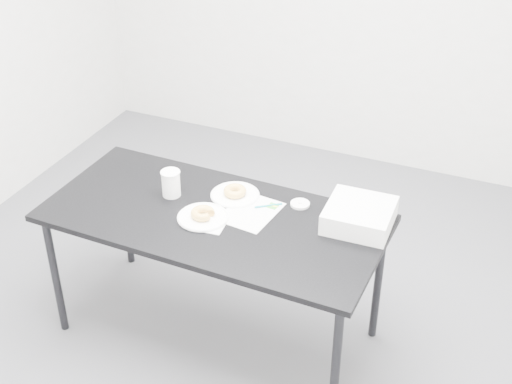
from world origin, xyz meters
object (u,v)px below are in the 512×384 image
at_px(plate_near, 203,217).
at_px(donut_near, 203,213).
at_px(coffee_cup, 171,183).
at_px(bakery_box, 359,215).
at_px(donut_far, 235,191).
at_px(pen, 268,205).
at_px(scorecard, 251,212).
at_px(table, 214,225).
at_px(plate_far, 235,195).

relative_size(plate_near, donut_near, 2.13).
relative_size(coffee_cup, bakery_box, 0.45).
bearing_deg(bakery_box, donut_far, 178.07).
height_order(pen, donut_near, donut_near).
xyz_separation_m(scorecard, bakery_box, (0.52, 0.11, 0.05)).
xyz_separation_m(table, coffee_cup, (-0.28, 0.08, 0.13)).
bearing_deg(plate_near, coffee_cup, 152.53).
distance_m(coffee_cup, bakery_box, 0.96).
relative_size(table, scorecard, 5.60).
relative_size(plate_near, donut_far, 2.14).
bearing_deg(plate_near, donut_far, 76.96).
height_order(donut_near, bakery_box, bakery_box).
height_order(table, donut_far, donut_far).
bearing_deg(plate_near, scorecard, 36.26).
bearing_deg(plate_near, bakery_box, 19.17).
height_order(coffee_cup, bakery_box, coffee_cup).
distance_m(plate_far, donut_far, 0.02).
bearing_deg(donut_near, bakery_box, 19.17).
height_order(table, coffee_cup, coffee_cup).
height_order(plate_near, plate_far, plate_near).
xyz_separation_m(table, bakery_box, (0.68, 0.21, 0.11)).
height_order(donut_near, coffee_cup, coffee_cup).
xyz_separation_m(table, plate_near, (-0.04, -0.04, 0.06)).
distance_m(table, scorecard, 0.20).
xyz_separation_m(donut_near, donut_far, (0.06, 0.25, -0.00)).
bearing_deg(coffee_cup, scorecard, 2.05).
bearing_deg(bakery_box, donut_near, -162.64).
bearing_deg(scorecard, bakery_box, 18.29).
bearing_deg(bakery_box, pen, -178.27).
bearing_deg(plate_far, coffee_cup, -157.62).
bearing_deg(donut_near, scorecard, 36.26).
distance_m(plate_far, coffee_cup, 0.33).
height_order(scorecard, coffee_cup, coffee_cup).
bearing_deg(pen, plate_near, -175.55).
xyz_separation_m(plate_near, bakery_box, (0.71, 0.25, 0.05)).
bearing_deg(table, plate_near, -128.95).
bearing_deg(plate_near, pen, 40.72).
xyz_separation_m(scorecard, donut_far, (-0.14, 0.11, 0.03)).
distance_m(pen, coffee_cup, 0.51).
bearing_deg(donut_far, plate_far, 0.00).
height_order(scorecard, donut_far, donut_far).
bearing_deg(donut_near, plate_far, 76.96).
bearing_deg(coffee_cup, donut_near, -27.47).
relative_size(pen, bakery_box, 0.45).
height_order(pen, donut_far, donut_far).
distance_m(table, pen, 0.29).
relative_size(scorecard, plate_near, 1.21).
xyz_separation_m(pen, plate_near, (-0.26, -0.22, -0.00)).
bearing_deg(plate_far, donut_far, 180.00).
relative_size(donut_far, coffee_cup, 0.84).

